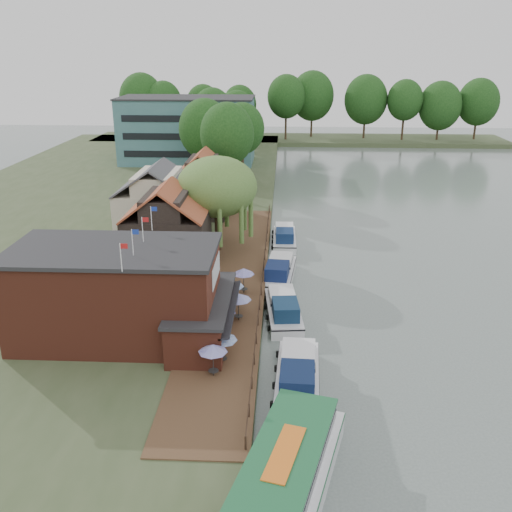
{
  "coord_description": "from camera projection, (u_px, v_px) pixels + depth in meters",
  "views": [
    {
      "loc": [
        -3.44,
        -39.98,
        22.21
      ],
      "look_at": [
        -6.0,
        12.0,
        3.0
      ],
      "focal_mm": 40.0,
      "sensor_mm": 36.0,
      "label": 1
    }
  ],
  "objects": [
    {
      "name": "umbrella_3",
      "position": [
        239.0,
        307.0,
        46.32
      ],
      "size": [
        2.14,
        2.14,
        2.38
      ],
      "primitive_type": null,
      "color": "navy",
      "rests_on": "quay_deck"
    },
    {
      "name": "cruiser_2",
      "position": [
        279.0,
        269.0,
        57.19
      ],
      "size": [
        4.1,
        10.03,
        2.36
      ],
      "primitive_type": null,
      "rotation": [
        0.0,
        0.0,
        -0.1
      ],
      "color": "silver",
      "rests_on": "ground"
    },
    {
      "name": "cruiser_3",
      "position": [
        285.0,
        235.0,
        67.68
      ],
      "size": [
        3.12,
        9.38,
        2.24
      ],
      "primitive_type": null,
      "rotation": [
        0.0,
        0.0,
        0.01
      ],
      "color": "white",
      "rests_on": "ground"
    },
    {
      "name": "cruiser_0",
      "position": [
        298.0,
        371.0,
        39.09
      ],
      "size": [
        3.74,
        10.32,
        2.48
      ],
      "primitive_type": null,
      "rotation": [
        0.0,
        0.0,
        -0.04
      ],
      "color": "silver",
      "rests_on": "ground"
    },
    {
      "name": "hotel_block",
      "position": [
        188.0,
        130.0,
        109.12
      ],
      "size": [
        25.4,
        12.4,
        12.3
      ],
      "primitive_type": null,
      "color": "#38666B",
      "rests_on": "land_bank"
    },
    {
      "name": "umbrella_0",
      "position": [
        213.0,
        360.0,
        38.48
      ],
      "size": [
        2.0,
        2.0,
        2.38
      ],
      "primitive_type": null,
      "color": "#211B97",
      "rests_on": "quay_deck"
    },
    {
      "name": "umbrella_2",
      "position": [
        223.0,
        320.0,
        44.05
      ],
      "size": [
        2.01,
        2.01,
        2.38
      ],
      "primitive_type": null,
      "color": "navy",
      "rests_on": "quay_deck"
    },
    {
      "name": "umbrella_5",
      "position": [
        244.0,
        281.0,
        51.51
      ],
      "size": [
        1.98,
        1.98,
        2.38
      ],
      "primitive_type": null,
      "color": "#231B97",
      "rests_on": "quay_deck"
    },
    {
      "name": "umbrella_4",
      "position": [
        233.0,
        293.0,
        48.89
      ],
      "size": [
        1.98,
        1.98,
        2.38
      ],
      "primitive_type": null,
      "color": "#1B4997",
      "rests_on": "quay_deck"
    },
    {
      "name": "pub",
      "position": [
        142.0,
        293.0,
        43.09
      ],
      "size": [
        20.0,
        11.0,
        7.3
      ],
      "primitive_type": null,
      "color": "maroon",
      "rests_on": "land_bank"
    },
    {
      "name": "bank_tree_4",
      "position": [
        237.0,
        120.0,
        123.09
      ],
      "size": [
        7.82,
        7.82,
        12.47
      ],
      "primitive_type": null,
      "color": "#143811",
      "rests_on": "land_bank"
    },
    {
      "name": "bank_tree_1",
      "position": [
        242.0,
        145.0,
        89.67
      ],
      "size": [
        6.97,
        6.97,
        13.14
      ],
      "primitive_type": null,
      "color": "#143811",
      "rests_on": "land_bank"
    },
    {
      "name": "quay_deck",
      "position": [
        234.0,
        282.0,
        54.37
      ],
      "size": [
        6.0,
        50.0,
        0.1
      ],
      "primitive_type": "cube",
      "color": "#47301E",
      "rests_on": "land_bank"
    },
    {
      "name": "cottage_a",
      "position": [
        167.0,
        226.0,
        56.99
      ],
      "size": [
        8.6,
        7.6,
        8.5
      ],
      "primitive_type": null,
      "color": "black",
      "rests_on": "land_bank"
    },
    {
      "name": "ground",
      "position": [
        324.0,
        345.0,
        44.99
      ],
      "size": [
        260.0,
        260.0,
        0.0
      ],
      "primitive_type": "plane",
      "color": "#54615D",
      "rests_on": "ground"
    },
    {
      "name": "bank_tree_0",
      "position": [
        227.0,
        151.0,
        82.19
      ],
      "size": [
        7.79,
        7.79,
        13.9
      ],
      "primitive_type": null,
      "color": "#143811",
      "rests_on": "land_bank"
    },
    {
      "name": "cottage_b",
      "position": [
        159.0,
        201.0,
        66.49
      ],
      "size": [
        9.6,
        8.6,
        8.5
      ],
      "primitive_type": null,
      "color": "beige",
      "rests_on": "land_bank"
    },
    {
      "name": "tour_boat",
      "position": [
        280.0,
        488.0,
        28.24
      ],
      "size": [
        7.91,
        15.51,
        3.26
      ],
      "primitive_type": null,
      "rotation": [
        0.0,
        0.0,
        -0.26
      ],
      "color": "silver",
      "rests_on": "ground"
    },
    {
      "name": "willow",
      "position": [
        217.0,
        205.0,
        61.13
      ],
      "size": [
        8.6,
        8.6,
        10.43
      ],
      "primitive_type": null,
      "color": "#476B2D",
      "rests_on": "land_bank"
    },
    {
      "name": "swan",
      "position": [
        302.0,
        436.0,
        34.22
      ],
      "size": [
        0.44,
        0.44,
        0.44
      ],
      "primitive_type": "sphere",
      "color": "white",
      "rests_on": "ground"
    },
    {
      "name": "bank_tree_5",
      "position": [
        232.0,
        117.0,
        132.43
      ],
      "size": [
        8.26,
        8.26,
        11.4
      ],
      "primitive_type": null,
      "color": "#143811",
      "rests_on": "land_bank"
    },
    {
      "name": "quay_rail",
      "position": [
        263.0,
        276.0,
        54.56
      ],
      "size": [
        0.2,
        49.0,
        1.0
      ],
      "primitive_type": null,
      "color": "black",
      "rests_on": "land_bank"
    },
    {
      "name": "umbrella_1",
      "position": [
        222.0,
        348.0,
        40.0
      ],
      "size": [
        2.21,
        2.21,
        2.38
      ],
      "primitive_type": null,
      "color": "navy",
      "rests_on": "quay_deck"
    },
    {
      "name": "cottage_c",
      "position": [
        203.0,
        184.0,
        74.74
      ],
      "size": [
        7.6,
        7.6,
        8.5
      ],
      "primitive_type": null,
      "color": "black",
      "rests_on": "land_bank"
    },
    {
      "name": "land_bank",
      "position": [
        92.0,
        213.0,
        79.0
      ],
      "size": [
        50.0,
        140.0,
        1.0
      ],
      "primitive_type": "cube",
      "color": "#384728",
      "rests_on": "ground"
    },
    {
      "name": "bank_tree_3",
      "position": [
        213.0,
        121.0,
        117.82
      ],
      "size": [
        8.21,
        8.21,
        13.38
      ],
      "primitive_type": null,
      "color": "#143811",
      "rests_on": "land_bank"
    },
    {
      "name": "cruiser_1",
      "position": [
        283.0,
        306.0,
        49.11
      ],
      "size": [
        4.02,
        9.84,
        2.31
      ],
      "primitive_type": null,
      "rotation": [
        0.0,
        0.0,
        0.1
      ],
      "color": "silver",
      "rests_on": "ground"
    },
    {
      "name": "bank_tree_2",
      "position": [
        205.0,
        138.0,
        96.73
      ],
      "size": [
        8.85,
        8.85,
        13.15
      ],
      "primitive_type": null,
      "color": "#143811",
      "rests_on": "land_bank"
    }
  ]
}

